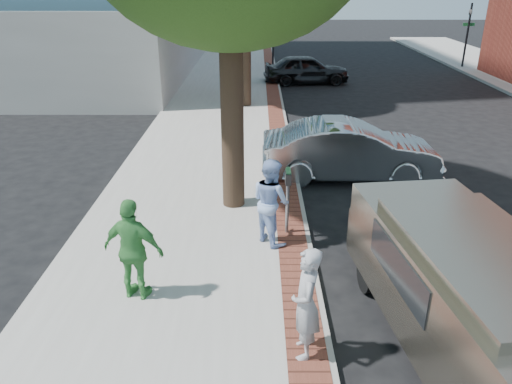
{
  "coord_description": "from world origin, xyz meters",
  "views": [
    {
      "loc": [
        -0.03,
        -9.09,
        5.22
      ],
      "look_at": [
        -0.06,
        0.18,
        1.2
      ],
      "focal_mm": 35.0,
      "sensor_mm": 36.0,
      "label": 1
    }
  ],
  "objects_px": {
    "person_green": "(134,250)",
    "van": "(460,283)",
    "person_gray": "(306,304)",
    "bg_car": "(306,69)",
    "parking_meter": "(288,187)",
    "sedan_silver": "(350,151)",
    "person_officer": "(271,201)"
  },
  "relations": [
    {
      "from": "person_officer",
      "to": "van",
      "type": "xyz_separation_m",
      "value": [
        2.73,
        -2.91,
        -0.01
      ]
    },
    {
      "from": "person_green",
      "to": "bg_car",
      "type": "height_order",
      "value": "person_green"
    },
    {
      "from": "person_officer",
      "to": "bg_car",
      "type": "height_order",
      "value": "person_officer"
    },
    {
      "from": "parking_meter",
      "to": "person_green",
      "type": "xyz_separation_m",
      "value": [
        -2.68,
        -2.33,
        -0.15
      ]
    },
    {
      "from": "parking_meter",
      "to": "van",
      "type": "bearing_deg",
      "value": -53.85
    },
    {
      "from": "person_gray",
      "to": "bg_car",
      "type": "height_order",
      "value": "person_gray"
    },
    {
      "from": "person_green",
      "to": "bg_car",
      "type": "bearing_deg",
      "value": -88.11
    },
    {
      "from": "person_gray",
      "to": "van",
      "type": "xyz_separation_m",
      "value": [
        2.32,
        0.48,
        0.03
      ]
    },
    {
      "from": "sedan_silver",
      "to": "van",
      "type": "bearing_deg",
      "value": -175.93
    },
    {
      "from": "van",
      "to": "person_gray",
      "type": "bearing_deg",
      "value": -175.2
    },
    {
      "from": "parking_meter",
      "to": "van",
      "type": "height_order",
      "value": "van"
    },
    {
      "from": "person_officer",
      "to": "sedan_silver",
      "type": "xyz_separation_m",
      "value": [
        2.28,
        3.93,
        -0.25
      ]
    },
    {
      "from": "parking_meter",
      "to": "person_gray",
      "type": "bearing_deg",
      "value": -89.2
    },
    {
      "from": "person_officer",
      "to": "person_gray",
      "type": "bearing_deg",
      "value": 151.07
    },
    {
      "from": "person_green",
      "to": "van",
      "type": "distance_m",
      "value": 5.14
    },
    {
      "from": "person_gray",
      "to": "bg_car",
      "type": "relative_size",
      "value": 0.39
    },
    {
      "from": "parking_meter",
      "to": "person_green",
      "type": "height_order",
      "value": "person_green"
    },
    {
      "from": "person_gray",
      "to": "bg_car",
      "type": "distance_m",
      "value": 20.83
    },
    {
      "from": "person_gray",
      "to": "person_green",
      "type": "xyz_separation_m",
      "value": [
        -2.73,
        1.41,
        0.05
      ]
    },
    {
      "from": "parking_meter",
      "to": "bg_car",
      "type": "relative_size",
      "value": 0.33
    },
    {
      "from": "person_green",
      "to": "sedan_silver",
      "type": "relative_size",
      "value": 0.37
    },
    {
      "from": "parking_meter",
      "to": "van",
      "type": "relative_size",
      "value": 0.28
    },
    {
      "from": "van",
      "to": "bg_car",
      "type": "bearing_deg",
      "value": 84.37
    },
    {
      "from": "person_gray",
      "to": "sedan_silver",
      "type": "height_order",
      "value": "person_gray"
    },
    {
      "from": "person_gray",
      "to": "sedan_silver",
      "type": "distance_m",
      "value": 7.56
    },
    {
      "from": "parking_meter",
      "to": "person_green",
      "type": "relative_size",
      "value": 0.81
    },
    {
      "from": "person_officer",
      "to": "person_green",
      "type": "bearing_deg",
      "value": 94.68
    },
    {
      "from": "parking_meter",
      "to": "bg_car",
      "type": "distance_m",
      "value": 17.12
    },
    {
      "from": "person_gray",
      "to": "sedan_silver",
      "type": "relative_size",
      "value": 0.36
    },
    {
      "from": "sedan_silver",
      "to": "bg_car",
      "type": "relative_size",
      "value": 1.1
    },
    {
      "from": "person_green",
      "to": "van",
      "type": "relative_size",
      "value": 0.34
    },
    {
      "from": "person_green",
      "to": "van",
      "type": "xyz_separation_m",
      "value": [
        5.06,
        -0.93,
        -0.01
      ]
    }
  ]
}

